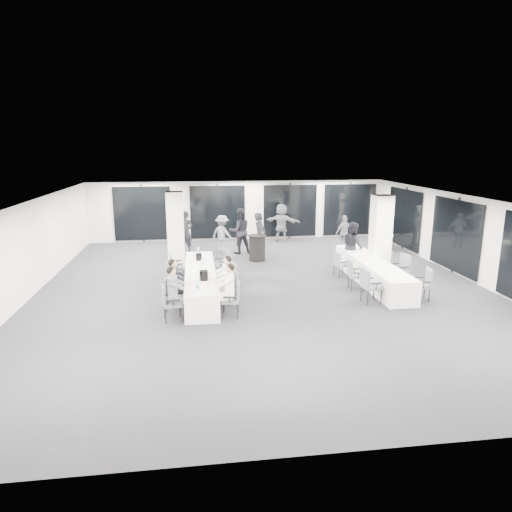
% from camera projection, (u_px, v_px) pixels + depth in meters
% --- Properties ---
extents(room, '(14.04, 16.04, 2.84)m').
position_uv_depth(room, '(285.00, 238.00, 15.28)').
color(room, black).
rests_on(room, ground).
extents(column_left, '(0.60, 0.60, 2.80)m').
position_uv_depth(column_left, '(176.00, 230.00, 16.81)').
color(column_left, white).
rests_on(column_left, floor).
extents(column_right, '(0.60, 0.60, 2.80)m').
position_uv_depth(column_right, '(380.00, 236.00, 15.61)').
color(column_right, white).
rests_on(column_right, floor).
extents(banquet_table_main, '(0.90, 5.00, 0.75)m').
position_uv_depth(banquet_table_main, '(201.00, 282.00, 13.87)').
color(banquet_table_main, silver).
rests_on(banquet_table_main, floor).
extents(banquet_table_side, '(0.90, 5.00, 0.75)m').
position_uv_depth(banquet_table_side, '(372.00, 272.00, 14.98)').
color(banquet_table_side, silver).
rests_on(banquet_table_side, floor).
extents(cocktail_table, '(0.73, 0.73, 1.01)m').
position_uv_depth(cocktail_table, '(257.00, 248.00, 17.89)').
color(cocktail_table, black).
rests_on(cocktail_table, floor).
extents(chair_main_left_near, '(0.55, 0.59, 0.96)m').
position_uv_depth(chair_main_left_near, '(169.00, 301.00, 11.67)').
color(chair_main_left_near, '#56585E').
rests_on(chair_main_left_near, floor).
extents(chair_main_left_second, '(0.46, 0.52, 0.89)m').
position_uv_depth(chair_main_left_second, '(171.00, 292.00, 12.45)').
color(chair_main_left_second, '#56585E').
rests_on(chair_main_left_second, floor).
extents(chair_main_left_mid, '(0.47, 0.51, 0.86)m').
position_uv_depth(chair_main_left_mid, '(173.00, 282.00, 13.45)').
color(chair_main_left_mid, '#56585E').
rests_on(chair_main_left_mid, floor).
extents(chair_main_left_fourth, '(0.55, 0.58, 0.93)m').
position_uv_depth(chair_main_left_fourth, '(173.00, 274.00, 14.19)').
color(chair_main_left_fourth, '#56585E').
rests_on(chair_main_left_fourth, floor).
extents(chair_main_left_far, '(0.48, 0.53, 0.89)m').
position_uv_depth(chair_main_left_far, '(175.00, 265.00, 15.36)').
color(chair_main_left_far, '#56585E').
rests_on(chair_main_left_far, floor).
extents(chair_main_right_near, '(0.53, 0.57, 0.93)m').
position_uv_depth(chair_main_right_near, '(233.00, 297.00, 12.00)').
color(chair_main_right_near, '#56585E').
rests_on(chair_main_right_near, floor).
extents(chair_main_right_second, '(0.57, 0.61, 0.97)m').
position_uv_depth(chair_main_right_second, '(231.00, 286.00, 12.86)').
color(chair_main_right_second, '#56585E').
rests_on(chair_main_right_second, floor).
extents(chair_main_right_mid, '(0.62, 0.65, 1.04)m').
position_uv_depth(chair_main_right_mid, '(229.00, 278.00, 13.55)').
color(chair_main_right_mid, '#56585E').
rests_on(chair_main_right_mid, floor).
extents(chair_main_right_fourth, '(0.59, 0.62, 0.99)m').
position_uv_depth(chair_main_right_fourth, '(226.00, 269.00, 14.56)').
color(chair_main_right_fourth, '#56585E').
rests_on(chair_main_right_fourth, floor).
extents(chair_main_right_far, '(0.59, 0.62, 0.98)m').
position_uv_depth(chair_main_right_far, '(224.00, 262.00, 15.50)').
color(chair_main_right_far, '#56585E').
rests_on(chair_main_right_far, floor).
extents(chair_side_left_near, '(0.56, 0.61, 1.00)m').
position_uv_depth(chair_side_left_near, '(369.00, 284.00, 13.02)').
color(chair_side_left_near, '#56585E').
rests_on(chair_side_left_near, floor).
extents(chair_side_left_mid, '(0.51, 0.55, 0.93)m').
position_uv_depth(chair_side_left_mid, '(354.00, 273.00, 14.25)').
color(chair_side_left_mid, '#56585E').
rests_on(chair_side_left_mid, floor).
extents(chair_side_left_far, '(0.53, 0.56, 0.87)m').
position_uv_depth(chair_side_left_far, '(340.00, 263.00, 15.67)').
color(chair_side_left_far, '#56585E').
rests_on(chair_side_left_far, floor).
extents(chair_side_right_near, '(0.55, 0.59, 0.96)m').
position_uv_depth(chair_side_right_near, '(424.00, 282.00, 13.25)').
color(chair_side_right_near, '#56585E').
rests_on(chair_side_right_near, floor).
extents(chair_side_right_mid, '(0.61, 0.64, 1.02)m').
position_uv_depth(chair_side_right_mid, '(401.00, 268.00, 14.70)').
color(chair_side_right_mid, '#56585E').
rests_on(chair_side_right_mid, floor).
extents(chair_side_right_far, '(0.49, 0.54, 0.90)m').
position_uv_depth(chair_side_right_far, '(385.00, 260.00, 15.92)').
color(chair_side_right_far, '#56585E').
rests_on(chair_side_right_far, floor).
extents(seated_guest_a, '(0.50, 0.38, 1.44)m').
position_uv_depth(seated_guest_a, '(175.00, 290.00, 11.64)').
color(seated_guest_a, slate).
rests_on(seated_guest_a, floor).
extents(seated_guest_b, '(0.50, 0.38, 1.44)m').
position_uv_depth(seated_guest_b, '(176.00, 281.00, 12.40)').
color(seated_guest_b, black).
rests_on(seated_guest_b, floor).
extents(seated_guest_c, '(0.50, 0.38, 1.44)m').
position_uv_depth(seated_guest_c, '(227.00, 287.00, 11.92)').
color(seated_guest_c, white).
rests_on(seated_guest_c, floor).
extents(seated_guest_d, '(0.50, 0.38, 1.44)m').
position_uv_depth(seated_guest_d, '(225.00, 278.00, 12.76)').
color(seated_guest_d, white).
rests_on(seated_guest_d, floor).
extents(standing_guest_a, '(0.91, 0.97, 2.09)m').
position_uv_depth(standing_guest_a, '(260.00, 233.00, 18.14)').
color(standing_guest_a, black).
rests_on(standing_guest_a, floor).
extents(standing_guest_b, '(1.13, 0.80, 2.15)m').
position_uv_depth(standing_guest_b, '(240.00, 228.00, 19.00)').
color(standing_guest_b, black).
rests_on(standing_guest_b, floor).
extents(standing_guest_c, '(1.27, 1.17, 1.78)m').
position_uv_depth(standing_guest_c, '(222.00, 231.00, 19.26)').
color(standing_guest_c, slate).
rests_on(standing_guest_c, floor).
extents(standing_guest_d, '(1.15, 0.88, 1.73)m').
position_uv_depth(standing_guest_d, '(344.00, 231.00, 19.58)').
color(standing_guest_d, slate).
rests_on(standing_guest_d, floor).
extents(standing_guest_e, '(0.89, 1.17, 2.14)m').
position_uv_depth(standing_guest_e, '(384.00, 225.00, 19.86)').
color(standing_guest_e, white).
rests_on(standing_guest_e, floor).
extents(standing_guest_f, '(1.97, 1.60, 2.04)m').
position_uv_depth(standing_guest_f, '(282.00, 220.00, 21.38)').
color(standing_guest_f, slate).
rests_on(standing_guest_f, floor).
extents(standing_guest_g, '(0.91, 0.84, 2.00)m').
position_uv_depth(standing_guest_g, '(185.00, 229.00, 19.10)').
color(standing_guest_g, black).
rests_on(standing_guest_g, floor).
extents(standing_guest_h, '(0.70, 1.02, 1.97)m').
position_uv_depth(standing_guest_h, '(353.00, 242.00, 16.59)').
color(standing_guest_h, black).
rests_on(standing_guest_h, floor).
extents(ice_bucket_near, '(0.24, 0.24, 0.28)m').
position_uv_depth(ice_bucket_near, '(204.00, 275.00, 12.69)').
color(ice_bucket_near, black).
rests_on(ice_bucket_near, banquet_table_main).
extents(ice_bucket_far, '(0.20, 0.20, 0.23)m').
position_uv_depth(ice_bucket_far, '(199.00, 257.00, 14.94)').
color(ice_bucket_far, black).
rests_on(ice_bucket_far, banquet_table_main).
extents(water_bottle_a, '(0.08, 0.08, 0.24)m').
position_uv_depth(water_bottle_a, '(198.00, 286.00, 11.79)').
color(water_bottle_a, silver).
rests_on(water_bottle_a, banquet_table_main).
extents(water_bottle_b, '(0.08, 0.08, 0.24)m').
position_uv_depth(water_bottle_b, '(203.00, 262.00, 14.21)').
color(water_bottle_b, silver).
rests_on(water_bottle_b, banquet_table_main).
extents(water_bottle_c, '(0.07, 0.07, 0.22)m').
position_uv_depth(water_bottle_c, '(198.00, 250.00, 15.91)').
color(water_bottle_c, silver).
rests_on(water_bottle_c, banquet_table_main).
extents(plate_a, '(0.22, 0.22, 0.03)m').
position_uv_depth(plate_a, '(198.00, 286.00, 12.20)').
color(plate_a, white).
rests_on(plate_a, banquet_table_main).
extents(plate_b, '(0.19, 0.19, 0.03)m').
position_uv_depth(plate_b, '(209.00, 285.00, 12.26)').
color(plate_b, white).
rests_on(plate_b, banquet_table_main).
extents(plate_c, '(0.21, 0.21, 0.03)m').
position_uv_depth(plate_c, '(202.00, 275.00, 13.24)').
color(plate_c, white).
rests_on(plate_c, banquet_table_main).
extents(wine_glass, '(0.08, 0.08, 0.20)m').
position_uv_depth(wine_glass, '(210.00, 286.00, 11.71)').
color(wine_glass, silver).
rests_on(wine_glass, banquet_table_main).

